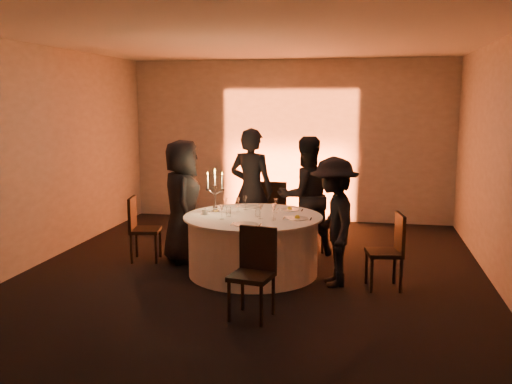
% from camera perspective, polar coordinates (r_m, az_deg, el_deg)
% --- Properties ---
extents(floor, '(7.00, 7.00, 0.00)m').
position_cam_1_polar(floor, '(7.57, -0.29, -8.11)').
color(floor, black).
rests_on(floor, ground).
extents(ceiling, '(7.00, 7.00, 0.00)m').
position_cam_1_polar(ceiling, '(7.27, -0.31, 15.10)').
color(ceiling, white).
rests_on(ceiling, wall_back).
extents(wall_back, '(7.00, 0.00, 7.00)m').
position_cam_1_polar(wall_back, '(10.71, 3.39, 5.13)').
color(wall_back, '#A09B94').
rests_on(wall_back, floor).
extents(wall_front, '(7.00, 0.00, 7.00)m').
position_cam_1_polar(wall_front, '(3.93, -10.37, -1.93)').
color(wall_front, '#A09B94').
rests_on(wall_front, floor).
extents(wall_left, '(0.00, 7.00, 7.00)m').
position_cam_1_polar(wall_left, '(8.39, -20.87, 3.45)').
color(wall_left, '#A09B94').
rests_on(wall_left, floor).
extents(wall_right, '(0.00, 7.00, 7.00)m').
position_cam_1_polar(wall_right, '(7.30, 23.48, 2.53)').
color(wall_right, '#A09B94').
rests_on(wall_right, floor).
extents(uplighter_fixture, '(0.25, 0.12, 0.10)m').
position_cam_1_polar(uplighter_fixture, '(10.62, 3.10, -2.81)').
color(uplighter_fixture, black).
rests_on(uplighter_fixture, floor).
extents(banquet_table, '(1.80, 1.80, 0.77)m').
position_cam_1_polar(banquet_table, '(7.47, -0.29, -5.29)').
color(banquet_table, black).
rests_on(banquet_table, floor).
extents(chair_left, '(0.47, 0.47, 0.91)m').
position_cam_1_polar(chair_left, '(8.20, -11.52, -3.26)').
color(chair_left, black).
rests_on(chair_left, floor).
extents(chair_back_left, '(0.43, 0.43, 0.99)m').
position_cam_1_polar(chair_back_left, '(9.08, 1.80, -1.57)').
color(chair_back_left, black).
rests_on(chair_back_left, floor).
extents(chair_back_right, '(0.50, 0.50, 0.86)m').
position_cam_1_polar(chair_back_right, '(8.49, 5.45, -2.91)').
color(chair_back_right, black).
rests_on(chair_back_right, floor).
extents(chair_right, '(0.47, 0.47, 0.92)m').
position_cam_1_polar(chair_right, '(7.03, 13.30, -5.36)').
color(chair_right, black).
rests_on(chair_right, floor).
extents(chair_front, '(0.48, 0.48, 0.94)m').
position_cam_1_polar(chair_front, '(5.99, -0.18, -7.52)').
color(chair_front, black).
rests_on(chair_front, floor).
extents(guest_left, '(0.79, 0.97, 1.72)m').
position_cam_1_polar(guest_left, '(7.99, -7.36, -0.93)').
color(guest_left, black).
rests_on(guest_left, floor).
extents(guest_back_left, '(0.75, 0.58, 1.85)m').
position_cam_1_polar(guest_back_left, '(8.46, -0.46, 0.17)').
color(guest_back_left, black).
rests_on(guest_back_left, floor).
extents(guest_back_right, '(1.06, 0.98, 1.74)m').
position_cam_1_polar(guest_back_right, '(8.30, 4.97, -0.43)').
color(guest_back_right, black).
rests_on(guest_back_right, floor).
extents(guest_right, '(0.82, 1.14, 1.58)m').
position_cam_1_polar(guest_right, '(6.98, 7.77, -2.96)').
color(guest_right, black).
rests_on(guest_right, floor).
extents(plate_left, '(0.36, 0.25, 0.08)m').
position_cam_1_polar(plate_left, '(7.73, -4.04, -1.74)').
color(plate_left, white).
rests_on(plate_left, banquet_table).
extents(plate_back_left, '(0.36, 0.29, 0.01)m').
position_cam_1_polar(plate_back_left, '(7.96, -0.72, -1.48)').
color(plate_back_left, white).
rests_on(plate_back_left, banquet_table).
extents(plate_back_right, '(0.35, 0.25, 0.08)m').
position_cam_1_polar(plate_back_right, '(7.76, 3.39, -1.70)').
color(plate_back_right, white).
rests_on(plate_back_right, banquet_table).
extents(plate_right, '(0.36, 0.27, 0.08)m').
position_cam_1_polar(plate_right, '(7.19, 4.15, -2.58)').
color(plate_right, white).
rests_on(plate_right, banquet_table).
extents(plate_front, '(0.36, 0.29, 0.01)m').
position_cam_1_polar(plate_front, '(6.84, -1.00, -3.26)').
color(plate_front, white).
rests_on(plate_front, banquet_table).
extents(coffee_cup, '(0.11, 0.11, 0.07)m').
position_cam_1_polar(coffee_cup, '(7.49, -5.15, -2.02)').
color(coffee_cup, white).
rests_on(coffee_cup, banquet_table).
extents(candelabra, '(0.25, 0.12, 0.59)m').
position_cam_1_polar(candelabra, '(7.58, -4.11, -0.52)').
color(candelabra, silver).
rests_on(candelabra, banquet_table).
extents(wine_glass_a, '(0.07, 0.07, 0.19)m').
position_cam_1_polar(wine_glass_a, '(7.16, 0.48, -1.63)').
color(wine_glass_a, silver).
rests_on(wine_glass_a, banquet_table).
extents(wine_glass_b, '(0.07, 0.07, 0.19)m').
position_cam_1_polar(wine_glass_b, '(7.15, -3.44, -1.66)').
color(wine_glass_b, silver).
rests_on(wine_glass_b, banquet_table).
extents(wine_glass_c, '(0.07, 0.07, 0.19)m').
position_cam_1_polar(wine_glass_c, '(7.76, -1.09, -0.79)').
color(wine_glass_c, silver).
rests_on(wine_glass_c, banquet_table).
extents(wine_glass_d, '(0.07, 0.07, 0.19)m').
position_cam_1_polar(wine_glass_d, '(7.54, 2.01, -1.08)').
color(wine_glass_d, silver).
rests_on(wine_glass_d, banquet_table).
extents(wine_glass_e, '(0.07, 0.07, 0.19)m').
position_cam_1_polar(wine_glass_e, '(7.19, 1.79, -1.58)').
color(wine_glass_e, silver).
rests_on(wine_glass_e, banquet_table).
extents(wine_glass_f, '(0.07, 0.07, 0.19)m').
position_cam_1_polar(wine_glass_f, '(7.09, 1.79, -1.73)').
color(wine_glass_f, silver).
rests_on(wine_glass_f, banquet_table).
extents(wine_glass_g, '(0.07, 0.07, 0.19)m').
position_cam_1_polar(wine_glass_g, '(7.59, -3.12, -1.02)').
color(wine_glass_g, silver).
rests_on(wine_glass_g, banquet_table).
extents(wine_glass_h, '(0.07, 0.07, 0.19)m').
position_cam_1_polar(wine_glass_h, '(7.63, -1.81, -0.96)').
color(wine_glass_h, silver).
rests_on(wine_glass_h, banquet_table).
extents(tumbler_a, '(0.07, 0.07, 0.09)m').
position_cam_1_polar(tumbler_a, '(7.33, -2.78, -2.12)').
color(tumbler_a, silver).
rests_on(tumbler_a, banquet_table).
extents(tumbler_b, '(0.07, 0.07, 0.09)m').
position_cam_1_polar(tumbler_b, '(7.31, 0.17, -2.14)').
color(tumbler_b, silver).
rests_on(tumbler_b, banquet_table).
extents(tumbler_c, '(0.07, 0.07, 0.09)m').
position_cam_1_polar(tumbler_c, '(7.51, -2.75, -1.84)').
color(tumbler_c, silver).
rests_on(tumbler_c, banquet_table).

